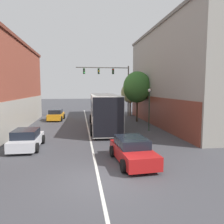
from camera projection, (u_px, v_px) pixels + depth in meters
The scene contains 11 objects.
ground_plane at pixel (99, 180), 9.87m from camera, with size 160.00×160.00×0.00m, color #424247.
lane_center_line at pixel (88, 128), 22.79m from camera, with size 0.14×38.27×0.01m.
building_right_storefront at pixel (184, 76), 24.88m from camera, with size 7.48×20.37×10.94m.
bus at pixel (104, 109), 22.68m from camera, with size 3.17×11.63×3.52m.
hatchback_foreground at pixel (132, 151), 12.21m from camera, with size 2.21×4.30×1.37m.
parked_car_left_near at pixel (56, 115), 28.55m from camera, with size 2.13×4.07×1.42m.
parked_car_left_mid at pixel (27, 139), 15.04m from camera, with size 1.99×3.88×1.36m.
traffic_signal_gantry at pixel (112, 79), 31.74m from camera, with size 7.69×0.36×7.43m.
street_lamp at pixel (149, 107), 21.25m from camera, with size 0.30×0.30×4.11m.
street_tree_near at pixel (137, 87), 27.01m from camera, with size 3.50×3.15×6.24m.
street_tree_far at pixel (130, 93), 32.99m from camera, with size 2.78×2.50×5.03m.
Camera 1 is at (-0.80, -9.47, 4.13)m, focal length 35.00 mm.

